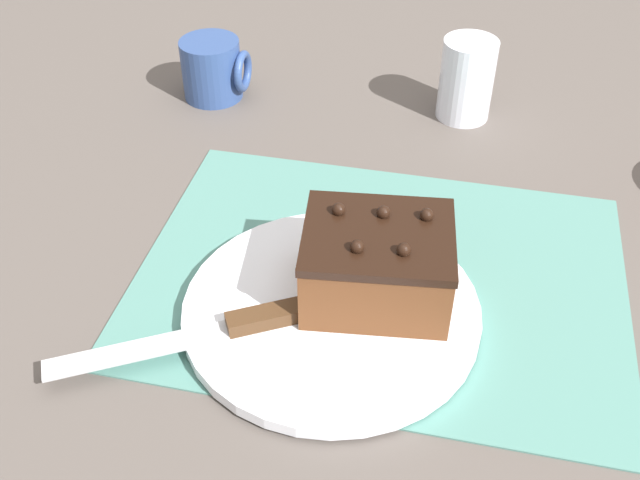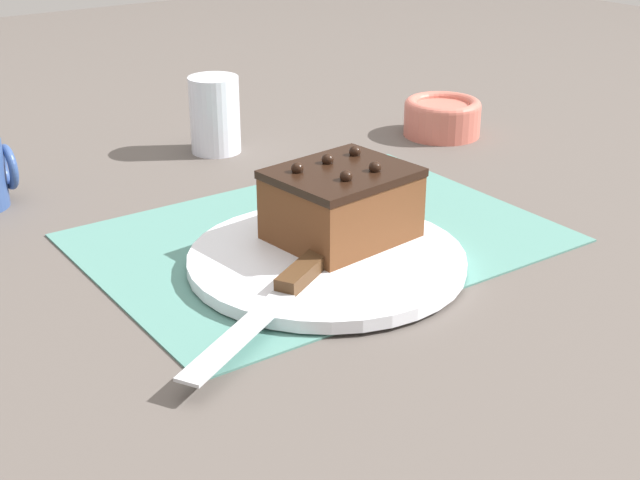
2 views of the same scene
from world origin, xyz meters
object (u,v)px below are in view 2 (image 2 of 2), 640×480
object	(u,v)px
drinking_glass	(215,115)
cake_plate	(327,260)
serving_knife	(283,292)
small_bowl	(442,116)
chocolate_cake	(343,203)

from	to	relation	value
drinking_glass	cake_plate	bearing A→B (deg)	-103.27
serving_knife	small_bowl	xyz separation A→B (m)	(0.47, 0.31, 0.01)
small_bowl	cake_plate	bearing A→B (deg)	-145.85
serving_knife	small_bowl	bearing A→B (deg)	-85.93
cake_plate	small_bowl	size ratio (longest dim) A/B	2.50
cake_plate	drinking_glass	world-z (taller)	drinking_glass
serving_knife	drinking_glass	size ratio (longest dim) A/B	2.06
cake_plate	small_bowl	xyz separation A→B (m)	(0.38, 0.26, 0.02)
chocolate_cake	small_bowl	size ratio (longest dim) A/B	1.33
drinking_glass	small_bowl	xyz separation A→B (m)	(0.29, -0.12, -0.02)
serving_knife	small_bowl	distance (m)	0.56
serving_knife	drinking_glass	distance (m)	0.46
chocolate_cake	cake_plate	bearing A→B (deg)	-146.29
cake_plate	serving_knife	bearing A→B (deg)	-148.52
serving_knife	small_bowl	world-z (taller)	small_bowl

